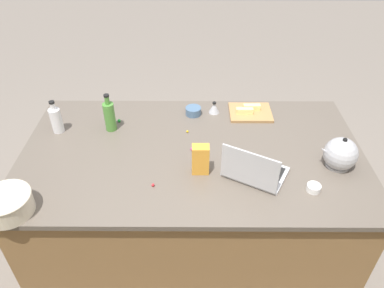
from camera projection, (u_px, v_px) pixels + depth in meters
ground_plane at (192, 248)px, 2.65m from camera, size 12.00×12.00×0.00m
island_counter at (192, 205)px, 2.38m from camera, size 1.96×1.11×0.90m
laptop at (254, 170)px, 1.90m from camera, size 0.38×0.35×0.22m
mixing_bowl_large at (7, 204)px, 1.70m from camera, size 0.24×0.24×0.10m
bottle_vinegar at (56, 120)px, 2.21m from camera, size 0.07×0.07×0.21m
bottle_olive at (110, 116)px, 2.21m from camera, size 0.07×0.07×0.24m
kettle at (340, 154)px, 1.95m from camera, size 0.21×0.18×0.20m
cutting_board at (250, 112)px, 2.41m from camera, size 0.27×0.22×0.02m
butter_stick_left at (252, 107)px, 2.41m from camera, size 0.11×0.04×0.04m
butter_stick_right at (245, 111)px, 2.37m from camera, size 0.11×0.04×0.04m
ramekin_small at (314, 188)px, 1.84m from camera, size 0.07×0.07×0.04m
ramekin_medium at (193, 111)px, 2.39m from camera, size 0.10×0.10×0.05m
kitchen_timer at (214, 108)px, 2.40m from camera, size 0.07×0.07×0.08m
candy_bag at (200, 159)px, 1.91m from camera, size 0.09×0.06×0.17m
candy_0 at (187, 131)px, 2.24m from camera, size 0.01×0.01×0.01m
candy_1 at (119, 121)px, 2.33m from camera, size 0.02×0.02×0.02m
candy_2 at (191, 149)px, 2.10m from camera, size 0.02×0.02×0.02m
candy_3 at (153, 185)px, 1.87m from camera, size 0.02×0.02×0.02m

